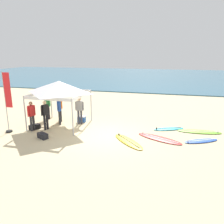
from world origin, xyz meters
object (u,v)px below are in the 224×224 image
(surfboard_yellow, at_px, (128,141))
(person_blue, at_px, (59,109))
(canopy_tent, at_px, (59,87))
(banner_flag, at_px, (8,105))
(surfboard_lime, at_px, (200,132))
(person_grey, at_px, (80,109))
(person_black, at_px, (45,113))
(gear_bag_by_pole, at_px, (43,136))
(person_red, at_px, (32,114))
(surfboard_cyan, at_px, (168,129))
(person_green, at_px, (48,104))
(person_orange, at_px, (60,107))
(surfboard_blue, at_px, (201,141))
(gear_bag_near_tent, at_px, (35,127))
(cooler_box, at_px, (82,119))
(surfboard_red, at_px, (159,138))

(surfboard_yellow, height_order, person_blue, person_blue)
(canopy_tent, xyz_separation_m, banner_flag, (-2.20, -1.85, -0.81))
(surfboard_lime, height_order, person_grey, person_grey)
(person_black, height_order, gear_bag_by_pole, person_black)
(person_red, bearing_deg, canopy_tent, 47.83)
(surfboard_lime, distance_m, person_blue, 8.40)
(surfboard_yellow, distance_m, surfboard_cyan, 3.14)
(person_black, xyz_separation_m, person_green, (-1.02, 2.01, 0.00))
(surfboard_yellow, height_order, person_grey, person_grey)
(person_black, bearing_deg, person_blue, 74.26)
(person_orange, relative_size, gear_bag_by_pole, 2.85)
(canopy_tent, relative_size, person_grey, 1.76)
(surfboard_yellow, xyz_separation_m, person_red, (-5.65, 0.32, 0.95))
(person_black, bearing_deg, person_green, 116.89)
(surfboard_blue, bearing_deg, person_grey, 170.79)
(surfboard_lime, distance_m, banner_flag, 10.79)
(surfboard_blue, xyz_separation_m, person_blue, (-8.24, 0.77, 0.95))
(person_blue, relative_size, gear_bag_by_pole, 2.85)
(person_orange, bearing_deg, banner_flag, -124.18)
(person_black, distance_m, gear_bag_by_pole, 1.65)
(person_green, bearing_deg, surfboard_blue, -10.02)
(banner_flag, bearing_deg, person_blue, 44.95)
(surfboard_lime, relative_size, gear_bag_near_tent, 4.00)
(surfboard_yellow, height_order, person_orange, person_orange)
(surfboard_yellow, bearing_deg, cooler_box, 143.94)
(person_blue, relative_size, gear_bag_near_tent, 2.85)
(banner_flag, xyz_separation_m, gear_bag_by_pole, (2.26, -0.38, -1.43))
(canopy_tent, relative_size, person_blue, 1.76)
(person_orange, distance_m, banner_flag, 3.18)
(person_grey, height_order, gear_bag_near_tent, person_grey)
(surfboard_cyan, height_order, person_red, person_red)
(surfboard_blue, distance_m, cooler_box, 7.29)
(surfboard_yellow, relative_size, surfboard_lime, 0.89)
(surfboard_yellow, height_order, surfboard_cyan, same)
(canopy_tent, bearing_deg, banner_flag, -140.03)
(person_green, relative_size, cooler_box, 3.42)
(person_red, xyz_separation_m, gear_bag_by_pole, (1.21, -0.95, -0.85))
(canopy_tent, height_order, person_red, canopy_tent)
(person_orange, bearing_deg, cooler_box, 10.16)
(banner_flag, bearing_deg, surfboard_cyan, 17.53)
(person_orange, bearing_deg, surfboard_yellow, -25.32)
(surfboard_red, bearing_deg, person_blue, 171.08)
(person_red, distance_m, gear_bag_by_pole, 1.76)
(canopy_tent, height_order, gear_bag_by_pole, canopy_tent)
(person_grey, relative_size, gear_bag_near_tent, 2.85)
(surfboard_yellow, bearing_deg, person_orange, 154.68)
(surfboard_lime, relative_size, cooler_box, 4.80)
(person_orange, height_order, gear_bag_by_pole, person_orange)
(person_grey, bearing_deg, surfboard_red, -15.03)
(person_grey, relative_size, cooler_box, 3.42)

